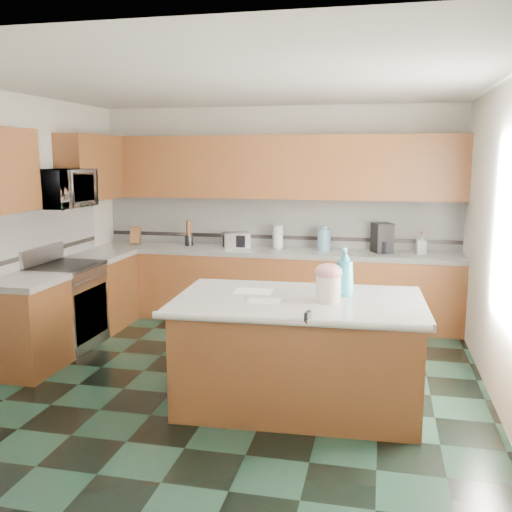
% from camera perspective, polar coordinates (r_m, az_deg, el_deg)
% --- Properties ---
extents(floor, '(4.60, 4.60, 0.00)m').
position_cam_1_polar(floor, '(5.51, -2.36, -12.12)').
color(floor, black).
rests_on(floor, ground).
extents(ceiling, '(4.60, 4.60, 0.00)m').
position_cam_1_polar(ceiling, '(5.15, -2.58, 16.99)').
color(ceiling, white).
rests_on(ceiling, ground).
extents(wall_back, '(4.60, 0.04, 2.70)m').
position_cam_1_polar(wall_back, '(7.41, 2.16, 4.32)').
color(wall_back, white).
rests_on(wall_back, ground).
extents(wall_front, '(4.60, 0.04, 2.70)m').
position_cam_1_polar(wall_front, '(3.01, -13.92, -3.99)').
color(wall_front, white).
rests_on(wall_front, ground).
extents(wall_left, '(0.04, 4.60, 2.70)m').
position_cam_1_polar(wall_left, '(6.17, -23.79, 2.41)').
color(wall_left, white).
rests_on(wall_left, ground).
extents(wall_right, '(0.04, 4.60, 2.70)m').
position_cam_1_polar(wall_right, '(5.09, 23.69, 1.01)').
color(wall_right, white).
rests_on(wall_right, ground).
extents(back_base_cab, '(4.60, 0.60, 0.86)m').
position_cam_1_polar(back_base_cab, '(7.24, 1.66, -3.18)').
color(back_base_cab, '#3A200E').
rests_on(back_base_cab, ground).
extents(back_countertop, '(4.60, 0.64, 0.06)m').
position_cam_1_polar(back_countertop, '(7.16, 1.68, 0.41)').
color(back_countertop, white).
rests_on(back_countertop, back_base_cab).
extents(back_upper_cab, '(4.60, 0.33, 0.78)m').
position_cam_1_polar(back_upper_cab, '(7.19, 1.93, 8.87)').
color(back_upper_cab, '#3A200E').
rests_on(back_upper_cab, wall_back).
extents(back_backsplash, '(4.60, 0.02, 0.63)m').
position_cam_1_polar(back_backsplash, '(7.39, 2.11, 3.41)').
color(back_backsplash, silver).
rests_on(back_backsplash, back_countertop).
extents(back_accent_band, '(4.60, 0.01, 0.05)m').
position_cam_1_polar(back_accent_band, '(7.41, 2.10, 1.91)').
color(back_accent_band, black).
rests_on(back_accent_band, back_countertop).
extents(left_base_cab_rear, '(0.60, 0.82, 0.86)m').
position_cam_1_polar(left_base_cab_rear, '(7.24, -15.21, -3.53)').
color(left_base_cab_rear, '#3A200E').
rests_on(left_base_cab_rear, ground).
extents(left_counter_rear, '(0.64, 0.82, 0.06)m').
position_cam_1_polar(left_counter_rear, '(7.15, -15.38, 0.06)').
color(left_counter_rear, white).
rests_on(left_counter_rear, left_base_cab_rear).
extents(left_base_cab_front, '(0.60, 0.72, 0.86)m').
position_cam_1_polar(left_base_cab_front, '(5.97, -22.04, -6.72)').
color(left_base_cab_front, '#3A200E').
rests_on(left_base_cab_front, ground).
extents(left_counter_front, '(0.64, 0.72, 0.06)m').
position_cam_1_polar(left_counter_front, '(5.87, -22.33, -2.40)').
color(left_counter_front, white).
rests_on(left_counter_front, left_base_cab_front).
extents(left_backsplash, '(0.02, 2.30, 0.63)m').
position_cam_1_polar(left_backsplash, '(6.62, -20.70, 2.04)').
color(left_backsplash, silver).
rests_on(left_backsplash, wall_left).
extents(left_accent_band, '(0.01, 2.30, 0.05)m').
position_cam_1_polar(left_accent_band, '(6.64, -20.56, 0.37)').
color(left_accent_band, black).
rests_on(left_accent_band, wall_left).
extents(left_upper_cab_rear, '(0.33, 1.09, 0.78)m').
position_cam_1_polar(left_upper_cab_rear, '(7.24, -16.21, 8.50)').
color(left_upper_cab_rear, '#3A200E').
rests_on(left_upper_cab_rear, wall_left).
extents(left_upper_cab_front, '(0.33, 0.72, 0.78)m').
position_cam_1_polar(left_upper_cab_front, '(5.83, -24.10, 7.83)').
color(left_upper_cab_front, '#3A200E').
rests_on(left_upper_cab_front, wall_left).
extents(range_body, '(0.60, 0.76, 0.88)m').
position_cam_1_polar(range_body, '(6.57, -18.41, -4.95)').
color(range_body, '#B7B7BC').
rests_on(range_body, ground).
extents(range_oven_door, '(0.02, 0.68, 0.55)m').
position_cam_1_polar(range_oven_door, '(6.44, -16.16, -5.50)').
color(range_oven_door, black).
rests_on(range_oven_door, range_body).
extents(range_cooktop, '(0.62, 0.78, 0.04)m').
position_cam_1_polar(range_cooktop, '(6.47, -18.62, -1.00)').
color(range_cooktop, black).
rests_on(range_cooktop, range_body).
extents(range_handle, '(0.02, 0.66, 0.02)m').
position_cam_1_polar(range_handle, '(6.34, -16.08, -2.20)').
color(range_handle, '#B7B7BC').
rests_on(range_handle, range_body).
extents(range_backguard, '(0.06, 0.76, 0.18)m').
position_cam_1_polar(range_backguard, '(6.59, -20.62, 0.13)').
color(range_backguard, '#B7B7BC').
rests_on(range_backguard, range_body).
extents(microwave, '(0.50, 0.73, 0.41)m').
position_cam_1_polar(microwave, '(6.38, -19.03, 6.37)').
color(microwave, '#B7B7BC').
rests_on(microwave, wall_left).
extents(island_base, '(1.96, 1.18, 0.86)m').
position_cam_1_polar(island_base, '(4.84, 4.25, -9.85)').
color(island_base, '#3A200E').
rests_on(island_base, ground).
extents(island_top, '(2.07, 1.28, 0.06)m').
position_cam_1_polar(island_top, '(4.70, 4.32, -4.56)').
color(island_top, white).
rests_on(island_top, island_base).
extents(island_bullnose, '(2.02, 0.15, 0.06)m').
position_cam_1_polar(island_bullnose, '(4.13, 3.13, -6.57)').
color(island_bullnose, white).
rests_on(island_bullnose, island_base).
extents(treat_jar, '(0.25, 0.25, 0.21)m').
position_cam_1_polar(treat_jar, '(4.58, 7.23, -3.26)').
color(treat_jar, white).
rests_on(treat_jar, island_top).
extents(treat_jar_lid, '(0.22, 0.22, 0.14)m').
position_cam_1_polar(treat_jar_lid, '(4.55, 7.27, -1.58)').
color(treat_jar_lid, '#D1888C').
rests_on(treat_jar_lid, treat_jar).
extents(treat_jar_knob, '(0.07, 0.02, 0.02)m').
position_cam_1_polar(treat_jar_knob, '(4.55, 7.28, -0.99)').
color(treat_jar_knob, tan).
rests_on(treat_jar_knob, treat_jar_lid).
extents(treat_jar_knob_end_l, '(0.04, 0.04, 0.04)m').
position_cam_1_polar(treat_jar_knob_end_l, '(4.55, 6.83, -0.98)').
color(treat_jar_knob_end_l, tan).
rests_on(treat_jar_knob_end_l, treat_jar_lid).
extents(treat_jar_knob_end_r, '(0.04, 0.04, 0.04)m').
position_cam_1_polar(treat_jar_knob_end_r, '(4.54, 7.73, -1.01)').
color(treat_jar_knob_end_r, tan).
rests_on(treat_jar_knob_end_r, treat_jar_lid).
extents(soap_bottle_island, '(0.20, 0.20, 0.41)m').
position_cam_1_polar(soap_bottle_island, '(4.78, 8.88, -1.55)').
color(soap_bottle_island, teal).
rests_on(soap_bottle_island, island_top).
extents(paper_sheet_a, '(0.27, 0.21, 0.00)m').
position_cam_1_polar(paper_sheet_a, '(4.58, 0.81, -4.51)').
color(paper_sheet_a, white).
rests_on(paper_sheet_a, island_top).
extents(paper_sheet_b, '(0.33, 0.26, 0.00)m').
position_cam_1_polar(paper_sheet_b, '(4.90, -0.27, -3.56)').
color(paper_sheet_b, white).
rests_on(paper_sheet_b, island_top).
extents(clamp_body, '(0.04, 0.09, 0.08)m').
position_cam_1_polar(clamp_body, '(4.12, 5.19, -6.07)').
color(clamp_body, black).
rests_on(clamp_body, island_top).
extents(clamp_handle, '(0.01, 0.06, 0.01)m').
position_cam_1_polar(clamp_handle, '(4.08, 5.09, -6.54)').
color(clamp_handle, black).
rests_on(clamp_handle, island_top).
extents(knife_block, '(0.16, 0.20, 0.25)m').
position_cam_1_polar(knife_block, '(7.75, -11.95, 2.00)').
color(knife_block, '#472814').
rests_on(knife_block, back_countertop).
extents(utensil_crock, '(0.11, 0.11, 0.13)m').
position_cam_1_polar(utensil_crock, '(7.51, -6.72, 1.54)').
color(utensil_crock, black).
rests_on(utensil_crock, back_countertop).
extents(utensil_bundle, '(0.06, 0.06, 0.20)m').
position_cam_1_polar(utensil_bundle, '(7.49, -6.75, 2.78)').
color(utensil_bundle, '#472814').
rests_on(utensil_bundle, utensil_crock).
extents(toaster_oven, '(0.40, 0.34, 0.19)m').
position_cam_1_polar(toaster_oven, '(7.29, -2.01, 1.59)').
color(toaster_oven, '#B7B7BC').
rests_on(toaster_oven, back_countertop).
extents(toaster_oven_door, '(0.29, 0.01, 0.15)m').
position_cam_1_polar(toaster_oven_door, '(7.19, -2.22, 1.47)').
color(toaster_oven_door, black).
rests_on(toaster_oven_door, toaster_oven).
extents(paper_towel, '(0.13, 0.13, 0.30)m').
position_cam_1_polar(paper_towel, '(7.22, 2.19, 1.92)').
color(paper_towel, white).
rests_on(paper_towel, back_countertop).
extents(paper_towel_base, '(0.20, 0.20, 0.01)m').
position_cam_1_polar(paper_towel_base, '(7.24, 2.18, 0.82)').
color(paper_towel_base, '#B7B7BC').
rests_on(paper_towel_base, back_countertop).
extents(water_jug, '(0.16, 0.16, 0.27)m').
position_cam_1_polar(water_jug, '(7.10, 6.83, 1.62)').
color(water_jug, '#5F90B1').
rests_on(water_jug, back_countertop).
extents(water_jug_neck, '(0.08, 0.08, 0.04)m').
position_cam_1_polar(water_jug_neck, '(7.08, 6.85, 2.86)').
color(water_jug_neck, '#5F90B1').
rests_on(water_jug_neck, water_jug).
extents(coffee_maker, '(0.28, 0.29, 0.35)m').
position_cam_1_polar(coffee_maker, '(7.08, 12.50, 1.78)').
color(coffee_maker, black).
rests_on(coffee_maker, back_countertop).
extents(coffee_carafe, '(0.15, 0.15, 0.15)m').
position_cam_1_polar(coffee_carafe, '(7.04, 12.47, 0.89)').
color(coffee_carafe, black).
rests_on(coffee_carafe, back_countertop).
extents(soap_bottle_back, '(0.13, 0.13, 0.25)m').
position_cam_1_polar(soap_bottle_back, '(7.07, 16.18, 1.18)').
color(soap_bottle_back, white).
rests_on(soap_bottle_back, back_countertop).
extents(soap_back_cap, '(0.02, 0.02, 0.03)m').
position_cam_1_polar(soap_back_cap, '(7.06, 16.24, 2.29)').
color(soap_back_cap, red).
rests_on(soap_back_cap, soap_bottle_back).
extents(window_light_proxy, '(0.02, 1.40, 1.10)m').
position_cam_1_polar(window_light_proxy, '(4.87, 23.91, 2.42)').
color(window_light_proxy, white).
rests_on(window_light_proxy, wall_right).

